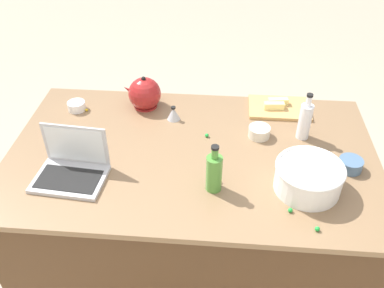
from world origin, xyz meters
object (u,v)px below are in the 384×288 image
laptop (72,167)px  mixing_bowl_large (309,177)px  ramekin_small (259,132)px  butter_stick_left (278,101)px  kettle (145,94)px  butter_stick_right (274,106)px  ramekin_wide (350,165)px  bottle_vinegar (305,120)px  cutting_board (279,108)px  kitchen_timer (174,113)px  bottle_olive (214,172)px  ramekin_medium (77,106)px

laptop → mixing_bowl_large: size_ratio=1.11×
ramekin_small → butter_stick_left: bearing=-111.9°
laptop → ramekin_small: bearing=-156.7°
kettle → ramekin_small: 0.66m
butter_stick_left → butter_stick_right: size_ratio=1.00×
ramekin_wide → butter_stick_right: bearing=-55.4°
ramekin_wide → mixing_bowl_large: bearing=34.4°
laptop → bottle_vinegar: bearing=-160.4°
cutting_board → kettle: bearing=2.4°
mixing_bowl_large → cutting_board: size_ratio=0.88×
kettle → kitchen_timer: (-0.17, 0.11, -0.04)m
butter_stick_right → ramekin_small: bearing=69.4°
bottle_olive → mixing_bowl_large: bearing=-175.5°
ramekin_wide → cutting_board: bearing=-59.5°
laptop → kitchen_timer: bearing=-129.6°
mixing_bowl_large → bottle_olive: bearing=4.5°
cutting_board → ramekin_small: (0.12, 0.26, 0.02)m
bottle_olive → ramekin_medium: bottle_olive is taller
bottle_vinegar → kettle: size_ratio=1.18×
bottle_olive → ramekin_wide: (-0.62, -0.18, -0.07)m
laptop → kitchen_timer: 0.63m
ramekin_wide → kitchen_timer: (0.85, -0.34, 0.01)m
bottle_vinegar → mixing_bowl_large: bearing=85.9°
mixing_bowl_large → ramekin_wide: bearing=-145.6°
kitchen_timer → butter_stick_left: bearing=-163.6°
kettle → ramekin_wide: bearing=156.4°
kettle → butter_stick_left: size_ratio=1.94×
ramekin_small → ramekin_medium: 1.00m
butter_stick_left → ramekin_medium: butter_stick_left is taller
bottle_vinegar → ramekin_wide: bottle_vinegar is taller
kettle → ramekin_medium: 0.38m
ramekin_small → butter_stick_right: bearing=-110.6°
bottle_vinegar → kettle: (0.84, -0.22, -0.02)m
bottle_olive → ramekin_medium: (0.78, -0.56, -0.07)m
bottle_olive → kettle: (0.41, -0.63, -0.01)m
kettle → butter_stick_right: (-0.71, -0.01, -0.04)m
mixing_bowl_large → ramekin_small: (0.19, -0.37, -0.04)m
bottle_olive → bottle_vinegar: size_ratio=0.93×
butter_stick_left → ramekin_small: same height
cutting_board → ramekin_small: 0.29m
bottle_olive → cutting_board: bottle_olive is taller
butter_stick_left → cutting_board: bearing=110.9°
laptop → butter_stick_right: 1.11m
laptop → bottle_olive: bottle_olive is taller
kettle → butter_stick_right: 0.71m
cutting_board → butter_stick_right: size_ratio=3.03×
laptop → cutting_board: bearing=-147.2°
laptop → mixing_bowl_large: 1.04m
kettle → mixing_bowl_large: bearing=143.7°
mixing_bowl_large → bottle_vinegar: bearing=-94.1°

